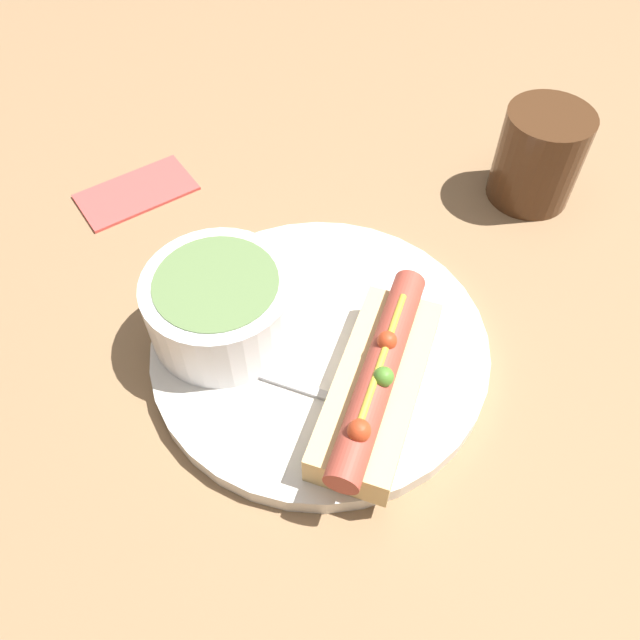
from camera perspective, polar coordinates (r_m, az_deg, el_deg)
ground_plane at (r=0.50m, az=0.00°, el=-2.97°), size 4.00×4.00×0.00m
dinner_plate at (r=0.49m, az=0.00°, el=-2.44°), size 0.26×0.26×0.02m
hot_dog at (r=0.44m, az=5.30°, el=-5.75°), size 0.17×0.12×0.06m
soup_bowl at (r=0.48m, az=-9.13°, el=1.47°), size 0.11×0.11×0.06m
spoon at (r=0.48m, az=-8.27°, el=-3.89°), size 0.07×0.14×0.01m
drinking_glass at (r=0.63m, az=19.37°, el=13.92°), size 0.08×0.08×0.09m
napkin at (r=0.65m, az=-16.46°, el=11.24°), size 0.12×0.08×0.01m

